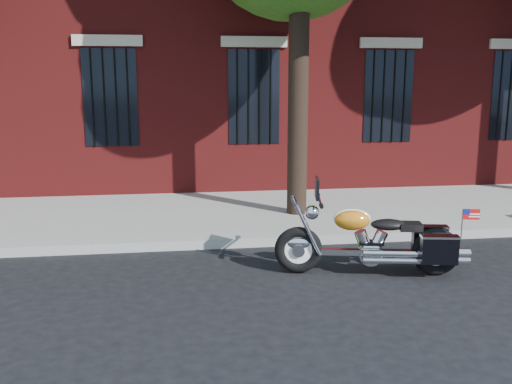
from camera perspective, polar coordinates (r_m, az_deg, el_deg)
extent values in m
plane|color=black|center=(7.82, 4.88, -8.15)|extent=(120.00, 120.00, 0.00)
cube|color=gray|center=(9.08, 2.96, -4.85)|extent=(40.00, 0.16, 0.15)
cube|color=gray|center=(10.87, 1.09, -2.12)|extent=(40.00, 3.60, 0.15)
cube|color=black|center=(12.41, -0.24, 9.47)|extent=(1.10, 0.14, 2.00)
cube|color=#B2A893|center=(12.40, -0.22, 14.78)|extent=(1.40, 0.20, 0.22)
cylinder|color=black|center=(12.33, -0.19, 9.46)|extent=(0.04, 0.04, 2.00)
cylinder|color=black|center=(10.31, 4.25, 10.73)|extent=(0.36, 0.36, 5.00)
torus|color=black|center=(7.74, 4.26, -5.79)|extent=(0.66, 0.26, 0.65)
torus|color=black|center=(8.00, 17.56, -5.73)|extent=(0.66, 0.26, 0.65)
cylinder|color=white|center=(7.74, 4.26, -5.79)|extent=(0.48, 0.15, 0.48)
cylinder|color=white|center=(8.00, 17.56, -5.73)|extent=(0.48, 0.15, 0.48)
ellipsoid|color=white|center=(7.72, 4.27, -5.10)|extent=(0.36, 0.18, 0.19)
ellipsoid|color=orange|center=(7.97, 17.61, -4.93)|extent=(0.36, 0.20, 0.19)
cube|color=white|center=(7.83, 11.01, -5.93)|extent=(1.44, 0.37, 0.08)
cylinder|color=white|center=(7.84, 11.36, -6.06)|extent=(0.34, 0.23, 0.31)
cylinder|color=white|center=(7.76, 15.09, -6.34)|extent=(1.20, 0.31, 0.09)
ellipsoid|color=orange|center=(7.68, 9.57, -2.77)|extent=(0.52, 0.36, 0.28)
ellipsoid|color=black|center=(7.77, 13.10, -3.20)|extent=(0.51, 0.36, 0.15)
cube|color=black|center=(8.20, 16.97, -4.51)|extent=(0.48, 0.24, 0.37)
cube|color=black|center=(7.73, 17.86, -5.52)|extent=(0.48, 0.24, 0.37)
cylinder|color=white|center=(7.58, 6.38, -0.77)|extent=(0.18, 0.75, 0.03)
sphere|color=white|center=(7.61, 5.62, -2.05)|extent=(0.23, 0.23, 0.19)
cube|color=black|center=(7.55, 6.11, 0.37)|extent=(0.11, 0.39, 0.27)
cube|color=red|center=(7.68, 20.72, -2.10)|extent=(0.21, 0.05, 0.14)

